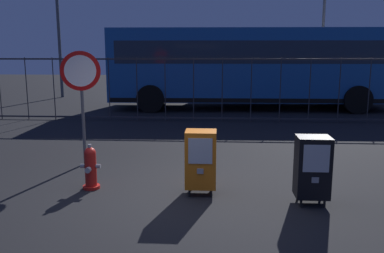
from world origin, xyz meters
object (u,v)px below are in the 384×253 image
(newspaper_box_secondary, at_px, (312,167))
(street_light_far_left, at_px, (324,5))
(newspaper_box_primary, at_px, (201,159))
(bus_far, at_px, (327,61))
(fire_hydrant, at_px, (91,168))
(bus_near, at_px, (250,64))
(street_light_near_left, at_px, (57,6))
(stop_sign, at_px, (81,84))

(newspaper_box_secondary, distance_m, street_light_far_left, 17.06)
(newspaper_box_primary, bearing_deg, bus_far, 68.44)
(fire_hydrant, xyz_separation_m, bus_far, (7.13, 13.32, 1.36))
(fire_hydrant, relative_size, bus_near, 0.07)
(street_light_near_left, relative_size, street_light_far_left, 0.94)
(stop_sign, xyz_separation_m, street_light_near_left, (-4.74, 11.30, 2.60))
(newspaper_box_primary, bearing_deg, street_light_near_left, 118.94)
(bus_far, relative_size, street_light_near_left, 1.45)
(newspaper_box_primary, xyz_separation_m, stop_sign, (-2.38, 1.58, 1.03))
(newspaper_box_primary, distance_m, bus_near, 9.86)
(bus_near, xyz_separation_m, street_light_far_left, (4.14, 6.12, 2.73))
(stop_sign, xyz_separation_m, street_light_far_left, (8.01, 14.22, 2.84))
(newspaper_box_primary, distance_m, stop_sign, 3.03)
(newspaper_box_primary, relative_size, bus_far, 0.10)
(fire_hydrant, xyz_separation_m, bus_near, (3.31, 9.53, 1.36))
(bus_near, height_order, street_light_near_left, street_light_near_left)
(fire_hydrant, height_order, street_light_far_left, street_light_far_left)
(newspaper_box_secondary, xyz_separation_m, bus_near, (-0.15, 10.01, 1.14))
(newspaper_box_secondary, bearing_deg, bus_near, 90.87)
(street_light_near_left, bearing_deg, newspaper_box_primary, -61.06)
(stop_sign, distance_m, street_light_near_left, 12.53)
(newspaper_box_secondary, height_order, bus_near, bus_near)
(newspaper_box_secondary, xyz_separation_m, street_light_near_left, (-8.77, 13.21, 3.63))
(street_light_near_left, bearing_deg, bus_near, -20.36)
(bus_far, bearing_deg, fire_hydrant, -119.94)
(fire_hydrant, bearing_deg, newspaper_box_secondary, -7.89)
(newspaper_box_secondary, relative_size, street_light_far_left, 0.13)
(fire_hydrant, distance_m, bus_near, 10.18)
(fire_hydrant, distance_m, street_light_near_left, 14.32)
(newspaper_box_primary, height_order, bus_far, bus_far)
(stop_sign, height_order, street_light_far_left, street_light_far_left)
(fire_hydrant, relative_size, bus_far, 0.07)
(street_light_near_left, bearing_deg, street_light_far_left, 12.90)
(fire_hydrant, relative_size, street_light_far_left, 0.10)
(newspaper_box_primary, relative_size, street_light_near_left, 0.14)
(bus_far, xyz_separation_m, street_light_near_left, (-12.44, -0.59, 2.49))
(fire_hydrant, bearing_deg, street_light_near_left, 112.64)
(newspaper_box_secondary, bearing_deg, bus_far, 75.09)
(street_light_far_left, bearing_deg, stop_sign, -119.39)
(bus_near, bearing_deg, newspaper_box_secondary, -90.44)
(fire_hydrant, height_order, bus_far, bus_far)
(newspaper_box_secondary, relative_size, bus_far, 0.10)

